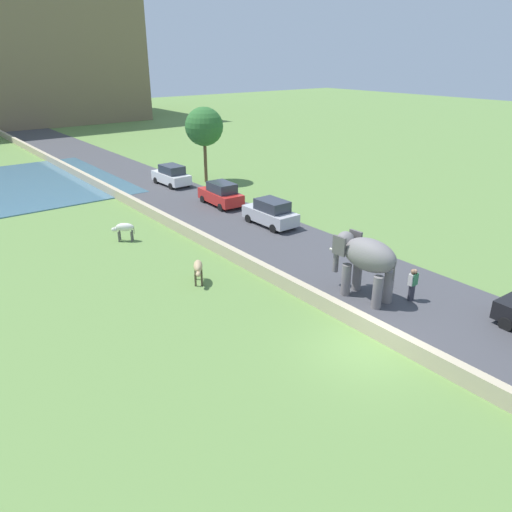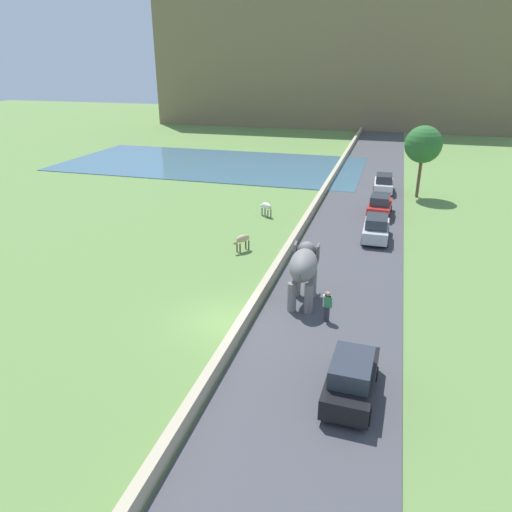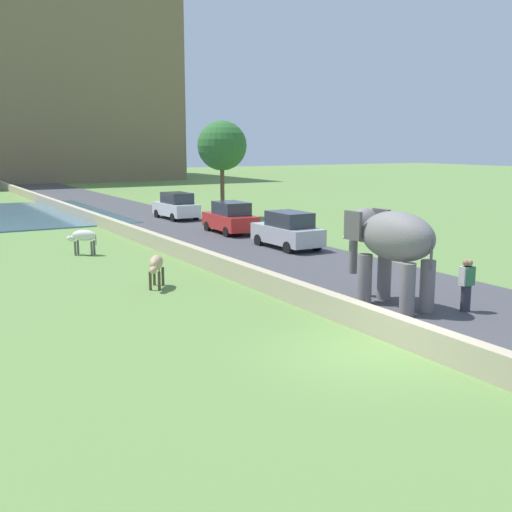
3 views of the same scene
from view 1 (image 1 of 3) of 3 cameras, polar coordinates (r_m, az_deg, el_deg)
ground_plane at (r=19.60m, az=12.28°, el=-10.78°), size 220.00×220.00×0.00m
road_surface at (r=36.63m, az=-6.66°, el=5.70°), size 7.00×120.00×0.06m
barrier_wall at (r=33.11m, az=-10.47°, el=4.21°), size 0.40×110.00×0.71m
elephant at (r=22.67m, az=12.67°, el=-0.19°), size 1.57×3.51×2.99m
person_beside_elephant at (r=23.39m, az=17.95°, el=-3.18°), size 0.36×0.22×1.63m
person_trailing at (r=23.36m, az=17.78°, el=-3.19°), size 0.36×0.22×1.63m
car_silver at (r=32.21m, az=1.73°, el=5.08°), size 1.81×4.01×1.80m
car_red at (r=36.71m, az=-4.13°, el=7.25°), size 1.95×4.08×1.80m
car_white at (r=43.08m, az=-9.89°, el=9.29°), size 1.89×4.05×1.80m
cow_white at (r=30.58m, az=-15.22°, el=3.18°), size 1.31×1.11×1.15m
cow_tan at (r=24.20m, az=-6.80°, el=-1.37°), size 1.00×1.36×1.15m
tree_near at (r=43.31m, az=-6.10°, el=14.83°), size 3.28×3.28×6.47m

